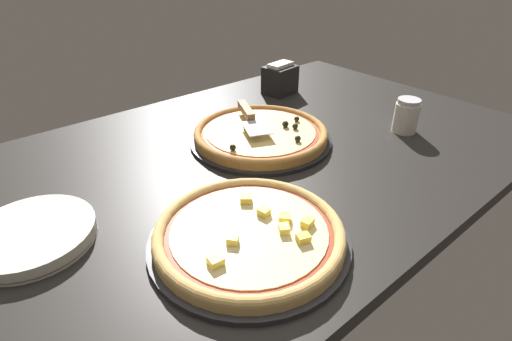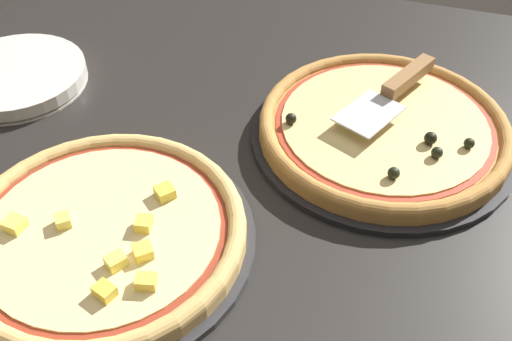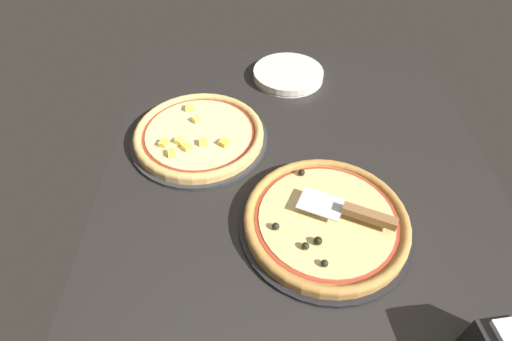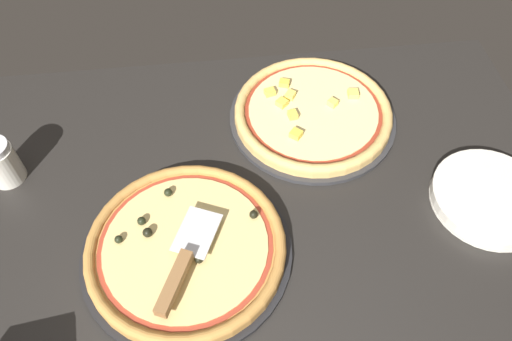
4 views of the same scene
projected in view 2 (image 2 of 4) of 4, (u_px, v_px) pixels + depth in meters
ground_plane at (359, 164)px, 87.67cm from camera, size 151.10×98.68×3.60cm
pizza_pan_front at (382, 136)px, 88.64cm from camera, size 38.91×38.91×1.00cm
pizza_front at (384, 126)px, 87.31cm from camera, size 36.58×36.58×3.99cm
pizza_pan_back at (105, 241)px, 73.87cm from camera, size 37.41×37.41×1.00cm
pizza_back at (102, 231)px, 72.59cm from camera, size 35.17×35.17×3.41cm
serving_spatula at (399, 84)px, 89.23cm from camera, size 12.73×21.17×2.00cm
plate_stack at (15, 78)px, 98.26cm from camera, size 22.82×22.82×2.80cm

